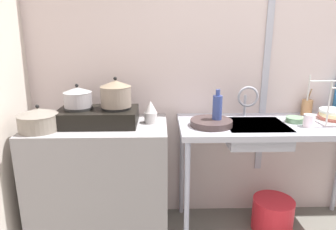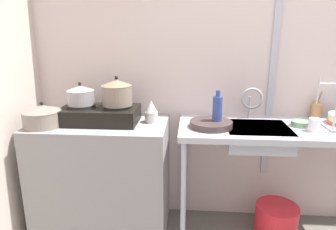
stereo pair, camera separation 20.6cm
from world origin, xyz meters
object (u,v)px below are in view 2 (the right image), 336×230
Objects in this scene: pot_beside_stove at (43,116)px; small_bowl_on_drainboard at (300,124)px; frying_pan at (211,124)px; utensil_jar at (316,111)px; pot_on_right_burner at (117,92)px; bucket_on_floor at (276,221)px; faucet at (252,100)px; percolator at (151,112)px; bottle_by_sink at (217,111)px; stove at (100,114)px; sink_basin at (257,136)px; pot_on_left_burner at (81,95)px; cup_by_rack at (314,125)px.

small_bowl_on_drainboard is (1.76, 0.14, -0.06)m from pot_beside_stove.
pot_beside_stove is 0.93× the size of frying_pan.
small_bowl_on_drainboard is at bearing -131.84° from utensil_jar.
pot_on_right_burner is 1.51m from bucket_on_floor.
percolator is at bearing -171.93° from faucet.
bottle_by_sink is at bearing 17.03° from frying_pan.
bucket_on_floor is (1.30, -0.01, -0.80)m from stove.
small_bowl_on_drainboard reaches higher than bucket_on_floor.
sink_basin is 0.33m from frying_pan.
pot_on_right_burner reaches higher than stove.
pot_on_right_burner is 0.68× the size of bucket_on_floor.
sink_basin is (0.74, -0.06, -0.14)m from percolator.
bucket_on_floor is at bearing -140.68° from utensil_jar.
pot_on_left_burner reaches higher than cup_by_rack.
faucet is at bearing 8.16° from pot_on_right_burner.
pot_on_left_burner is 0.29m from pot_beside_stove.
pot_on_right_burner reaches higher than pot_on_left_burner.
faucet is 2.88× the size of cup_by_rack.
pot_beside_stove is 1.29× the size of utensil_jar.
pot_on_left_burner is 1.73m from utensil_jar.
pot_on_right_burner is at bearing 179.51° from bucket_on_floor.
stove is 0.78m from frying_pan.
bucket_on_floor is at bearing -2.75° from percolator.
sink_basin is at bearing 3.13° from bottle_by_sink.
pot_on_right_burner is 0.50× the size of sink_basin.
frying_pan reaches higher than small_bowl_on_drainboard.
pot_beside_stove is 1.97m from utensil_jar.
stove is 1.40m from small_bowl_on_drainboard.
pot_beside_stove is 0.63× the size of sink_basin.
pot_on_right_burner is at bearing 175.62° from frying_pan.
pot_on_right_burner is 0.87× the size of faucet.
faucet is 0.44m from cup_by_rack.
pot_beside_stove reaches higher than frying_pan.
stove is at bearing -179.18° from small_bowl_on_drainboard.
pot_on_right_burner is (0.13, -0.00, 0.16)m from stove.
stove reaches higher than sink_basin.
faucet is at bearing 159.92° from small_bowl_on_drainboard.
sink_basin is at bearing -176.36° from bucket_on_floor.
sink_basin is at bearing -1.04° from pot_on_left_burner.
faucet is (1.44, 0.26, 0.08)m from pot_beside_stove.
cup_by_rack is at bearing 1.06° from pot_beside_stove.
bottle_by_sink is (0.04, 0.01, 0.09)m from frying_pan.
frying_pan reaches higher than sink_basin.
small_bowl_on_drainboard is 0.61× the size of utensil_jar.
pot_on_right_burner is at bearing 13.74° from pot_beside_stove.
pot_on_left_burner is at bearing -173.58° from faucet.
pot_beside_stove is 0.74m from percolator.
utensil_jar reaches higher than small_bowl_on_drainboard.
utensil_jar reaches higher than percolator.
frying_pan is 2.29× the size of small_bowl_on_drainboard.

